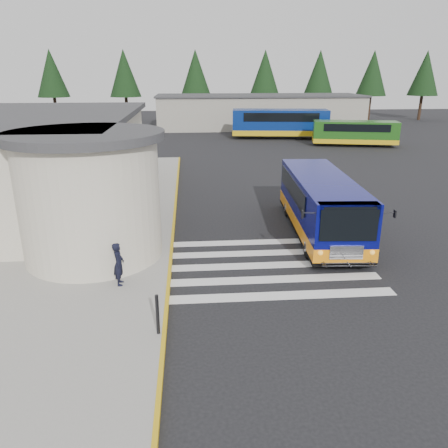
{
  "coord_description": "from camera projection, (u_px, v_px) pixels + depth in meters",
  "views": [
    {
      "loc": [
        -3.23,
        -15.79,
        6.97
      ],
      "look_at": [
        -2.0,
        -0.5,
        1.61
      ],
      "focal_mm": 35.0,
      "sensor_mm": 36.0,
      "label": 1
    }
  ],
  "objects": [
    {
      "name": "depot_building",
      "position": [
        259.0,
        111.0,
        56.68
      ],
      "size": [
        26.4,
        8.4,
        4.2
      ],
      "color": "gray",
      "rests_on": "ground"
    },
    {
      "name": "tree_line",
      "position": [
        253.0,
        73.0,
        62.69
      ],
      "size": [
        58.4,
        4.4,
        10.0
      ],
      "color": "black",
      "rests_on": "ground"
    },
    {
      "name": "far_bus_b",
      "position": [
        355.0,
        132.0,
        42.96
      ],
      "size": [
        8.38,
        3.94,
        2.09
      ],
      "rotation": [
        0.0,
        0.0,
        1.36
      ],
      "color": "#1C4F15",
      "rests_on": "ground"
    },
    {
      "name": "pedestrian_b",
      "position": [
        116.0,
        237.0,
        16.5
      ],
      "size": [
        0.91,
        1.05,
        1.84
      ],
      "primitive_type": "imported",
      "rotation": [
        0.0,
        0.0,
        -1.29
      ],
      "color": "black",
      "rests_on": "sidewalk"
    },
    {
      "name": "curb_strip",
      "position": [
        174.0,
        224.0,
        20.83
      ],
      "size": [
        0.12,
        34.0,
        0.16
      ],
      "primitive_type": "cube",
      "color": "gold",
      "rests_on": "ground"
    },
    {
      "name": "transit_bus",
      "position": [
        321.0,
        207.0,
        19.6
      ],
      "size": [
        3.38,
        9.31,
        2.59
      ],
      "rotation": [
        0.0,
        0.0,
        -0.06
      ],
      "color": "#080B61",
      "rests_on": "ground"
    },
    {
      "name": "crosswalk",
      "position": [
        264.0,
        265.0,
        16.61
      ],
      "size": [
        8.0,
        5.35,
        0.01
      ],
      "color": "silver",
      "rests_on": "ground"
    },
    {
      "name": "bollard",
      "position": [
        158.0,
        315.0,
        11.85
      ],
      "size": [
        0.1,
        0.1,
        1.18
      ],
      "primitive_type": "cylinder",
      "color": "black",
      "rests_on": "sidewalk"
    },
    {
      "name": "far_bus_a",
      "position": [
        280.0,
        122.0,
        47.79
      ],
      "size": [
        10.62,
        4.09,
        2.67
      ],
      "rotation": [
        0.0,
        0.0,
        1.45
      ],
      "color": "navy",
      "rests_on": "ground"
    },
    {
      "name": "pedestrian_a",
      "position": [
        119.0,
        264.0,
        14.6
      ],
      "size": [
        0.39,
        0.57,
        1.5
      ],
      "primitive_type": "imported",
      "rotation": [
        0.0,
        0.0,
        1.63
      ],
      "color": "black",
      "rests_on": "sidewalk"
    },
    {
      "name": "sidewalk",
      "position": [
        68.0,
        227.0,
        20.46
      ],
      "size": [
        10.0,
        34.0,
        0.15
      ],
      "primitive_type": "cube",
      "color": "gray",
      "rests_on": "ground"
    },
    {
      "name": "ground",
      "position": [
        273.0,
        257.0,
        17.4
      ],
      "size": [
        140.0,
        140.0,
        0.0
      ],
      "primitive_type": "plane",
      "color": "black",
      "rests_on": "ground"
    },
    {
      "name": "station_building",
      "position": [
        40.0,
        163.0,
        22.23
      ],
      "size": [
        12.7,
        18.7,
        4.8
      ],
      "color": "#B6AE9A",
      "rests_on": "ground"
    }
  ]
}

